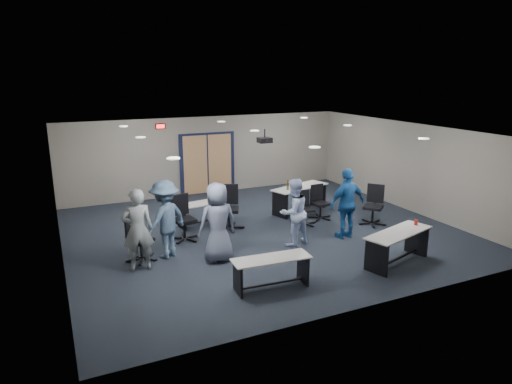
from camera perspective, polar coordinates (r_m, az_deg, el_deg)
name	(u,v)px	position (r m, az deg, el deg)	size (l,w,h in m)	color
floor	(262,231)	(12.40, 0.80, -4.93)	(10.00, 10.00, 0.00)	black
back_wall	(207,155)	(16.10, -6.14, 4.58)	(10.00, 0.04, 2.70)	gray
front_wall	(372,238)	(8.36, 14.35, -5.55)	(10.00, 0.04, 2.70)	gray
left_wall	(57,206)	(10.90, -23.64, -1.57)	(0.04, 9.00, 2.70)	gray
right_wall	(409,167)	(14.82, 18.55, 3.00)	(0.04, 9.00, 2.70)	gray
ceiling	(263,132)	(11.76, 0.84, 7.54)	(10.00, 9.00, 0.04)	silver
double_door	(208,164)	(16.12, -6.07, 3.51)	(2.00, 0.07, 2.20)	black
exit_sign	(160,126)	(15.45, -11.87, 8.05)	(0.32, 0.07, 0.18)	black
ceiling_projector	(265,140)	(12.38, 1.09, 6.52)	(0.35, 0.32, 0.37)	black
ceiling_can_lights	(259,132)	(11.99, 0.32, 7.54)	(6.24, 5.74, 0.02)	white
table_front_left	(271,267)	(9.15, 1.93, -9.41)	(1.61, 0.64, 0.64)	#A6A29C
table_front_right	(398,242)	(10.72, 17.35, -5.95)	(1.94, 1.12, 0.87)	#A6A29C
table_back_left	(204,209)	(12.93, -6.48, -2.16)	(1.64, 0.79, 0.64)	#A6A29C
table_back_right	(300,194)	(14.04, 5.47, -0.28)	(2.06, 1.22, 1.09)	#A6A29C
chair_back_a	(184,218)	(11.75, -8.98, -3.26)	(0.73, 0.73, 1.16)	black
chair_back_b	(229,208)	(12.43, -3.42, -1.98)	(0.76, 0.76, 1.21)	black
chair_back_c	(305,208)	(12.85, 6.21, -2.04)	(0.60, 0.60, 0.96)	black
chair_back_d	(321,202)	(13.42, 8.10, -1.29)	(0.63, 0.63, 1.00)	black
chair_loose_left	(141,239)	(10.71, -14.24, -5.67)	(0.66, 0.66, 1.06)	black
chair_loose_right	(373,205)	(13.18, 14.45, -1.64)	(0.71, 0.71, 1.13)	black
person_gray	(138,230)	(10.10, -14.57, -4.61)	(0.67, 0.44, 1.83)	gray
person_plaid	(218,222)	(10.29, -4.82, -3.80)	(0.89, 0.58, 1.83)	slate
person_lightblue	(294,212)	(11.27, 4.72, -2.52)	(0.82, 0.64, 1.68)	#C0D4FF
person_navy	(347,204)	(11.92, 11.31, -1.42)	(1.07, 0.45, 1.83)	#1B5398
person_back	(165,219)	(10.67, -11.27, -3.36)	(1.18, 0.68, 1.83)	#425B77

